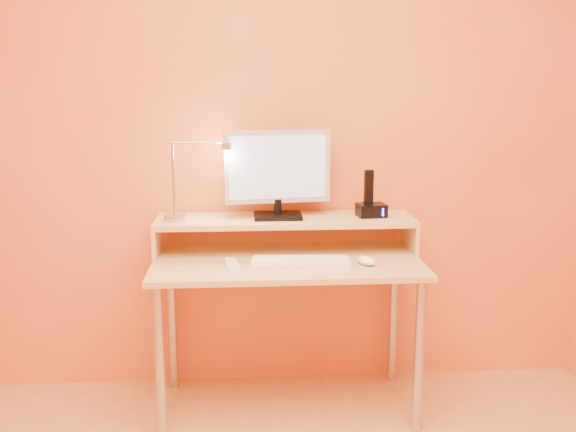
{
  "coord_description": "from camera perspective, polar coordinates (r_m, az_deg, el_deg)",
  "views": [
    {
      "loc": [
        -0.19,
        -1.69,
        1.54
      ],
      "look_at": [
        -0.0,
        1.13,
        0.93
      ],
      "focal_mm": 41.61,
      "sensor_mm": 36.0,
      "label": 1
    }
  ],
  "objects": [
    {
      "name": "monitor_neck",
      "position": [
        3.09,
        -0.88,
        0.81
      ],
      "size": [
        0.04,
        0.04,
        0.07
      ],
      "primitive_type": "cylinder",
      "color": "black",
      "rests_on": "monitor_foot"
    },
    {
      "name": "desk_leg_br",
      "position": [
        3.42,
        8.99,
        -8.39
      ],
      "size": [
        0.04,
        0.04,
        0.69
      ],
      "primitive_type": "cylinder",
      "color": "#AFB0B8",
      "rests_on": "floor"
    },
    {
      "name": "remote_control",
      "position": [
        2.88,
        -4.83,
        -4.24
      ],
      "size": [
        0.07,
        0.19,
        0.02
      ],
      "primitive_type": "cube",
      "rotation": [
        0.0,
        0.0,
        0.11
      ],
      "color": "silver",
      "rests_on": "desk_lower"
    },
    {
      "name": "shelf_riser_left",
      "position": [
        3.14,
        -11.08,
        -1.94
      ],
      "size": [
        0.02,
        0.3,
        0.14
      ],
      "primitive_type": "cube",
      "color": "tan",
      "rests_on": "desk_lower"
    },
    {
      "name": "monitor_foot",
      "position": [
        3.09,
        -0.87,
        0.01
      ],
      "size": [
        0.22,
        0.16,
        0.02
      ],
      "primitive_type": "cube",
      "color": "black",
      "rests_on": "desk_shelf"
    },
    {
      "name": "monitor_panel",
      "position": [
        3.06,
        -0.9,
        4.24
      ],
      "size": [
        0.49,
        0.1,
        0.33
      ],
      "primitive_type": "cube",
      "rotation": [
        0.0,
        0.0,
        0.13
      ],
      "color": "#BBBBC1",
      "rests_on": "monitor_neck"
    },
    {
      "name": "phone_dock",
      "position": [
        3.14,
        7.13,
        0.5
      ],
      "size": [
        0.14,
        0.12,
        0.06
      ],
      "primitive_type": "cube",
      "rotation": [
        0.0,
        0.0,
        0.13
      ],
      "color": "black",
      "rests_on": "desk_shelf"
    },
    {
      "name": "desk_leg_bl",
      "position": [
        3.36,
        -9.86,
        -8.81
      ],
      "size": [
        0.04,
        0.04,
        0.69
      ],
      "primitive_type": "cylinder",
      "color": "#AFB0B8",
      "rests_on": "floor"
    },
    {
      "name": "keyboard",
      "position": [
        2.9,
        1.06,
        -4.03
      ],
      "size": [
        0.43,
        0.16,
        0.02
      ],
      "primitive_type": "cube",
      "rotation": [
        0.0,
        0.0,
        -0.05
      ],
      "color": "silver",
      "rests_on": "desk_lower"
    },
    {
      "name": "mouse",
      "position": [
        2.93,
        6.69,
        -3.79
      ],
      "size": [
        0.1,
        0.13,
        0.04
      ],
      "primitive_type": "ellipsoid",
      "rotation": [
        0.0,
        0.0,
        0.38
      ],
      "color": "white",
      "rests_on": "desk_lower"
    },
    {
      "name": "monitor_screen",
      "position": [
        3.05,
        -0.88,
        4.19
      ],
      "size": [
        0.44,
        0.06,
        0.29
      ],
      "primitive_type": "cube",
      "rotation": [
        0.0,
        0.0,
        0.13
      ],
      "color": "#A7BAEB",
      "rests_on": "monitor_panel"
    },
    {
      "name": "monitor_back",
      "position": [
        3.09,
        -0.92,
        4.3
      ],
      "size": [
        0.44,
        0.07,
        0.28
      ],
      "primitive_type": "cube",
      "rotation": [
        0.0,
        0.0,
        0.13
      ],
      "color": "black",
      "rests_on": "monitor_panel"
    },
    {
      "name": "shelf_riser_right",
      "position": [
        3.21,
        10.35,
        -1.6
      ],
      "size": [
        0.02,
        0.3,
        0.14
      ],
      "primitive_type": "cube",
      "color": "tan",
      "rests_on": "desk_lower"
    },
    {
      "name": "lamp_post",
      "position": [
        3.04,
        -9.75,
        3.1
      ],
      "size": [
        0.01,
        0.01,
        0.33
      ],
      "primitive_type": "cylinder",
      "color": "#AFB0B8",
      "rests_on": "lamp_base"
    },
    {
      "name": "lamp_bulb",
      "position": [
        3.01,
        -5.27,
        5.7
      ],
      "size": [
        0.03,
        0.03,
        0.0
      ],
      "primitive_type": "cylinder",
      "color": "#FFEAC6",
      "rests_on": "lamp_head"
    },
    {
      "name": "lamp_base",
      "position": [
        3.08,
        -9.63,
        -0.16
      ],
      "size": [
        0.1,
        0.1,
        0.02
      ],
      "primitive_type": "cylinder",
      "color": "#AFB0B8",
      "rests_on": "desk_shelf"
    },
    {
      "name": "desk_leg_fr",
      "position": [
        2.97,
        11.13,
        -11.73
      ],
      "size": [
        0.04,
        0.04,
        0.69
      ],
      "primitive_type": "cylinder",
      "color": "#AFB0B8",
      "rests_on": "floor"
    },
    {
      "name": "phone_handset",
      "position": [
        3.12,
        6.91,
        2.47
      ],
      "size": [
        0.04,
        0.03,
        0.16
      ],
      "primitive_type": "cube",
      "rotation": [
        0.0,
        0.0,
        0.13
      ],
      "color": "black",
      "rests_on": "phone_dock"
    },
    {
      "name": "desk_lower",
      "position": [
        3.0,
        -0.06,
        -3.98
      ],
      "size": [
        1.2,
        0.6,
        0.02
      ],
      "primitive_type": "cube",
      "color": "tan",
      "rests_on": "floor"
    },
    {
      "name": "desk_shelf",
      "position": [
        3.1,
        -0.24,
        -0.37
      ],
      "size": [
        1.2,
        0.3,
        0.02
      ],
      "primitive_type": "cube",
      "color": "tan",
      "rests_on": "desk_lower"
    },
    {
      "name": "desk_leg_fl",
      "position": [
        2.9,
        -10.88,
        -12.34
      ],
      "size": [
        0.04,
        0.04,
        0.69
      ],
      "primitive_type": "cylinder",
      "color": "#AFB0B8",
      "rests_on": "floor"
    },
    {
      "name": "wall_back",
      "position": [
        3.21,
        -0.44,
        6.98
      ],
      "size": [
        3.0,
        0.04,
        2.5
      ],
      "primitive_type": "cube",
      "color": "#E48248",
      "rests_on": "floor"
    },
    {
      "name": "lamp_head",
      "position": [
        3.01,
        -5.28,
        6.0
      ],
      "size": [
        0.04,
        0.04,
        0.03
      ],
      "primitive_type": "cylinder",
      "color": "#AFB0B8",
      "rests_on": "lamp_arm"
    },
    {
      "name": "phone_led",
      "position": [
        3.1,
        8.12,
        0.32
      ],
      "size": [
        0.01,
        0.0,
        0.04
      ],
      "primitive_type": "cube",
      "color": "#2040F6",
      "rests_on": "phone_dock"
    },
    {
      "name": "lamp_arm",
      "position": [
        3.01,
        -7.58,
        6.24
      ],
      "size": [
        0.24,
        0.01,
        0.01
      ],
      "primitive_type": "cylinder",
      "rotation": [
        0.0,
        1.57,
        0.0
      ],
      "color": "#AFB0B8",
      "rests_on": "lamp_post"
    }
  ]
}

